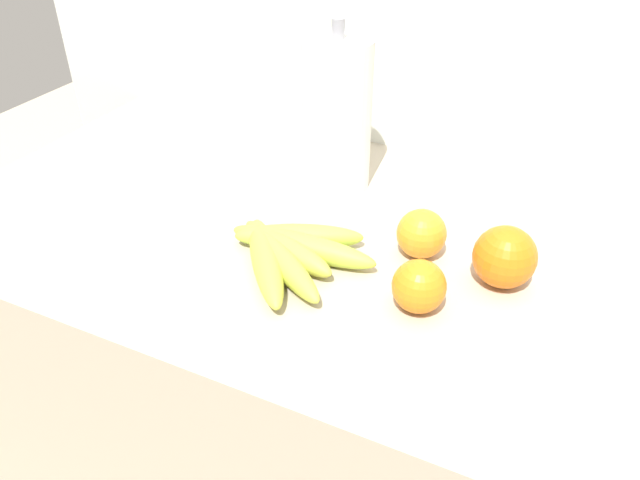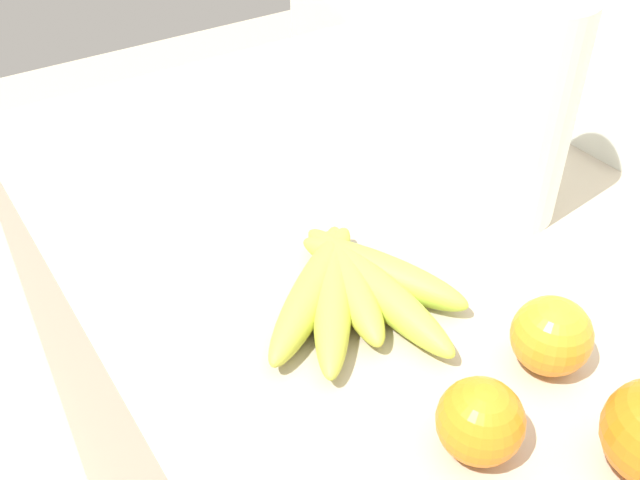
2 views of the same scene
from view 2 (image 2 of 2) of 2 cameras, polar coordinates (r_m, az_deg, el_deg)
The scene contains 4 objects.
banana_bunch at distance 0.70m, azimuth 2.44°, elevation -3.64°, with size 0.22×0.22×0.04m.
orange_front at distance 0.58m, azimuth 12.48°, elevation -13.74°, with size 0.07×0.07×0.07m, color orange.
orange_center at distance 0.66m, azimuth 17.73°, elevation -7.19°, with size 0.07×0.07×0.07m, color orange.
paper_towel_roll at distance 0.79m, azimuth 15.46°, elevation 9.58°, with size 0.11×0.11×0.27m.
Camera 2 is at (0.21, -0.40, 1.38)m, focal length 40.71 mm.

